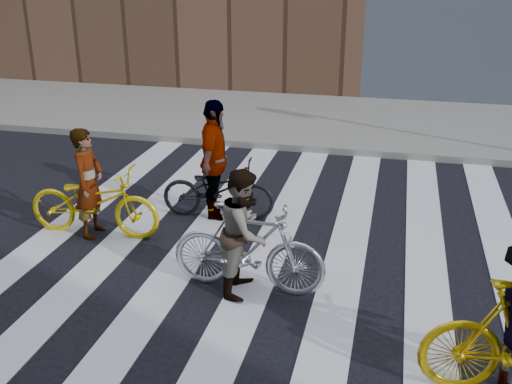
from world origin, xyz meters
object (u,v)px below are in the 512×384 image
at_px(bike_dark_rear, 218,190).
at_px(rider_rear, 214,160).
at_px(bike_yellow_left, 94,202).
at_px(rider_left, 89,183).
at_px(rider_mid, 244,232).
at_px(bike_silver_mid, 248,248).

relative_size(bike_dark_rear, rider_rear, 0.94).
xyz_separation_m(bike_yellow_left, bike_dark_rear, (1.62, 1.06, -0.06)).
bearing_deg(rider_rear, rider_left, 117.93).
bearing_deg(bike_dark_rear, bike_yellow_left, 117.93).
height_order(bike_dark_rear, rider_mid, rider_mid).
bearing_deg(rider_rear, bike_yellow_left, 118.76).
relative_size(bike_yellow_left, rider_mid, 1.26).
height_order(bike_silver_mid, bike_dark_rear, bike_silver_mid).
relative_size(bike_yellow_left, rider_left, 1.22).
bearing_deg(rider_mid, rider_rear, 27.36).
bearing_deg(rider_mid, bike_dark_rear, 26.25).
bearing_deg(bike_silver_mid, bike_yellow_left, 69.88).
distance_m(bike_dark_rear, rider_mid, 2.33).
xyz_separation_m(bike_dark_rear, rider_left, (-1.67, -1.06, 0.36)).
distance_m(bike_yellow_left, rider_mid, 2.81).
bearing_deg(bike_silver_mid, bike_dark_rear, 27.36).
height_order(rider_left, rider_rear, rider_rear).
xyz_separation_m(bike_silver_mid, bike_dark_rear, (-1.03, 2.08, -0.11)).
bearing_deg(rider_rear, bike_dark_rear, -95.15).
xyz_separation_m(bike_dark_rear, rider_mid, (0.98, -2.08, 0.33)).
bearing_deg(rider_rear, rider_mid, -158.88).
distance_m(bike_silver_mid, rider_left, 2.90).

